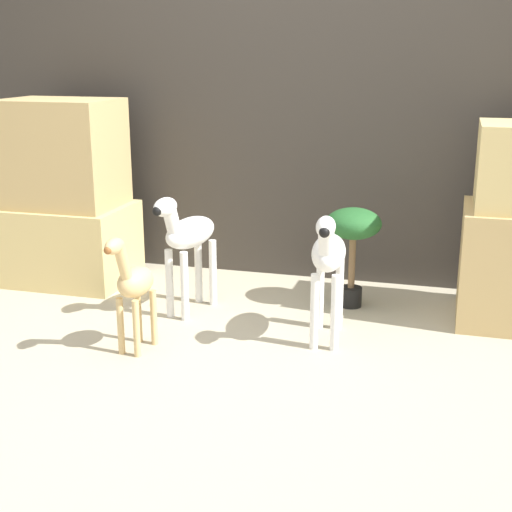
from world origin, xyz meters
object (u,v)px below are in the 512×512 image
zebra_left (187,237)px  giraffe_figurine (133,284)px  potted_palm_front (353,231)px  zebra_right (328,258)px

zebra_left → giraffe_figurine: zebra_left is taller
giraffe_figurine → potted_palm_front: 1.25m
zebra_right → giraffe_figurine: size_ratio=1.14×
zebra_right → potted_palm_front: size_ratio=1.20×
zebra_right → zebra_left: size_ratio=1.00×
zebra_right → zebra_left: (-0.78, 0.19, 0.00)m
potted_palm_front → zebra_left: bearing=-158.2°
giraffe_figurine → zebra_right: bearing=23.0°
zebra_left → giraffe_figurine: (-0.06, -0.55, -0.09)m
zebra_left → potted_palm_front: 0.89m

